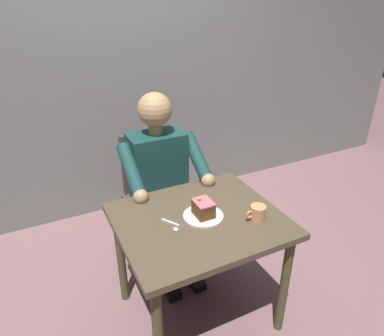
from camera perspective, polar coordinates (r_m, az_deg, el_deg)
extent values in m
plane|color=#855E61|center=(2.34, 1.00, -22.47)|extent=(14.00, 14.00, 0.00)
cube|color=gray|center=(2.92, -12.96, 20.78)|extent=(6.40, 0.12, 3.00)
cube|color=brown|center=(1.87, 1.17, -8.63)|extent=(0.86, 0.74, 0.04)
cylinder|color=#4B4827|center=(2.07, 14.94, -17.91)|extent=(0.05, 0.05, 0.69)
cylinder|color=#4B4827|center=(2.44, 5.55, -9.14)|extent=(0.05, 0.05, 0.69)
cylinder|color=#4B4827|center=(2.22, -11.62, -14.01)|extent=(0.05, 0.05, 0.69)
cube|color=#503F3C|center=(2.48, -5.55, -5.70)|extent=(0.42, 0.42, 0.04)
cube|color=#503F3C|center=(2.52, -7.37, 1.10)|extent=(0.38, 0.04, 0.45)
cylinder|color=#503F3C|center=(2.53, 0.05, -10.95)|extent=(0.04, 0.04, 0.44)
cylinder|color=#503F3C|center=(2.43, -7.78, -13.16)|extent=(0.04, 0.04, 0.44)
cylinder|color=#503F3C|center=(2.80, -3.26, -6.90)|extent=(0.04, 0.04, 0.44)
cylinder|color=#503F3C|center=(2.71, -10.34, -8.68)|extent=(0.04, 0.04, 0.44)
cube|color=#18403D|center=(2.33, -5.67, -0.23)|extent=(0.36, 0.22, 0.51)
sphere|color=tan|center=(2.18, -6.15, 9.50)|extent=(0.22, 0.22, 0.22)
cylinder|color=tan|center=(2.22, -5.99, 6.35)|extent=(0.09, 0.09, 0.06)
cylinder|color=#18403D|center=(2.25, 0.74, 2.00)|extent=(0.08, 0.33, 0.26)
sphere|color=tan|center=(2.17, 2.65, -2.03)|extent=(0.09, 0.09, 0.09)
cylinder|color=#18403D|center=(2.10, -10.00, -0.25)|extent=(0.08, 0.33, 0.26)
sphere|color=tan|center=(2.02, -8.41, -4.68)|extent=(0.09, 0.09, 0.09)
cylinder|color=#2C273E|center=(2.40, -2.31, -6.81)|extent=(0.13, 0.38, 0.14)
cylinder|color=#2C273E|center=(2.35, -6.35, -7.86)|extent=(0.13, 0.38, 0.14)
cylinder|color=#2C273E|center=(2.41, -0.40, -13.54)|extent=(0.11, 0.11, 0.42)
cube|color=black|center=(2.50, 0.25, -17.61)|extent=(0.09, 0.22, 0.05)
cylinder|color=#2C273E|center=(2.36, -4.47, -14.76)|extent=(0.11, 0.11, 0.42)
cube|color=black|center=(2.44, -3.74, -18.89)|extent=(0.09, 0.22, 0.05)
cylinder|color=silver|center=(1.87, 1.80, -7.79)|extent=(0.22, 0.22, 0.01)
cube|color=#5D3219|center=(1.85, 1.81, -6.67)|extent=(0.09, 0.11, 0.08)
cube|color=#CC666D|center=(1.83, 1.83, -5.55)|extent=(0.09, 0.11, 0.01)
sphere|color=gold|center=(1.83, 1.22, -5.03)|extent=(0.02, 0.02, 0.02)
cylinder|color=tan|center=(1.87, 10.76, -7.20)|extent=(0.08, 0.08, 0.08)
torus|color=tan|center=(1.84, 9.43, -7.54)|extent=(0.05, 0.01, 0.05)
cylinder|color=black|center=(1.85, 10.85, -6.35)|extent=(0.07, 0.07, 0.01)
cube|color=silver|center=(1.83, -3.58, -8.88)|extent=(0.07, 0.10, 0.01)
ellipsoid|color=silver|center=(1.78, -2.68, -10.01)|extent=(0.03, 0.04, 0.01)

